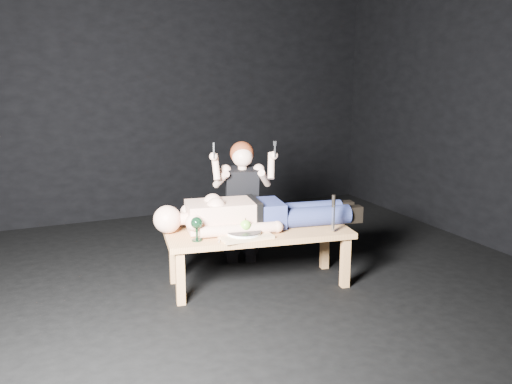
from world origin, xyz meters
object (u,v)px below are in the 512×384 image
at_px(goblet, 197,229).
at_px(table, 259,258).
at_px(lying_man, 261,210).
at_px(serving_tray, 244,235).
at_px(kneeling_woman, 241,201).
at_px(carving_knife, 333,214).

bearing_deg(goblet, table, 5.87).
distance_m(lying_man, serving_tray, 0.33).
relative_size(table, kneeling_woman, 1.28).
bearing_deg(goblet, lying_man, 14.76).
xyz_separation_m(serving_tray, goblet, (-0.35, 0.05, 0.08)).
bearing_deg(serving_tray, table, 31.69).
relative_size(serving_tray, carving_knife, 1.31).
xyz_separation_m(kneeling_woman, serving_tray, (-0.23, -0.63, -0.10)).
relative_size(table, lying_man, 0.95).
relative_size(kneeling_woman, serving_tray, 2.92).
bearing_deg(serving_tray, goblet, 172.15).
bearing_deg(carving_knife, kneeling_woman, 127.92).
distance_m(table, kneeling_woman, 0.63).
bearing_deg(serving_tray, kneeling_woman, 69.66).
xyz_separation_m(table, serving_tray, (-0.17, -0.10, 0.24)).
distance_m(table, serving_tray, 0.31).
bearing_deg(goblet, carving_knife, -11.42).
bearing_deg(goblet, kneeling_woman, 44.78).
bearing_deg(lying_man, serving_tray, -129.79).
xyz_separation_m(lying_man, carving_knife, (0.45, -0.36, 0.01)).
height_order(lying_man, goblet, lying_man).
relative_size(goblet, carving_knife, 0.62).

